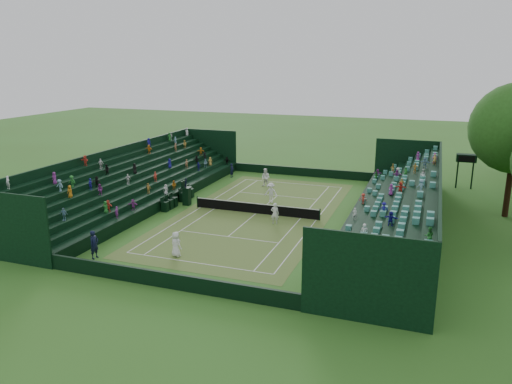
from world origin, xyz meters
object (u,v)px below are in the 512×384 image
(player_near_west, at_px, (176,244))
(player_near_east, at_px, (275,213))
(tennis_net, at_px, (256,208))
(player_far_west, at_px, (266,178))
(umpire_chair, at_px, (187,194))
(player_far_east, at_px, (271,193))

(player_near_west, distance_m, player_near_east, 10.07)
(tennis_net, height_order, player_far_west, player_far_west)
(umpire_chair, distance_m, player_far_east, 8.01)
(player_far_east, bearing_deg, player_near_west, -100.12)
(player_near_east, bearing_deg, tennis_net, -53.72)
(player_far_west, height_order, player_far_east, player_far_west)
(player_near_east, xyz_separation_m, player_far_west, (-4.78, 11.69, 0.09))
(tennis_net, height_order, player_far_east, player_far_east)
(player_near_east, distance_m, player_far_east, 6.45)
(player_far_east, bearing_deg, tennis_net, -94.61)
(tennis_net, distance_m, player_far_west, 9.82)
(player_near_east, bearing_deg, player_far_west, -80.04)
(player_near_west, xyz_separation_m, player_near_east, (4.30, 9.11, 0.02))
(umpire_chair, distance_m, player_far_west, 10.29)
(player_far_east, bearing_deg, umpire_chair, -157.24)
(umpire_chair, height_order, player_near_west, umpire_chair)
(umpire_chair, xyz_separation_m, player_near_west, (5.26, -11.68, -0.20))
(umpire_chair, distance_m, player_near_west, 12.81)
(player_far_west, bearing_deg, player_near_west, -73.72)
(tennis_net, distance_m, player_near_west, 11.43)
(umpire_chair, bearing_deg, tennis_net, -3.31)
(tennis_net, distance_m, player_far_east, 3.88)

